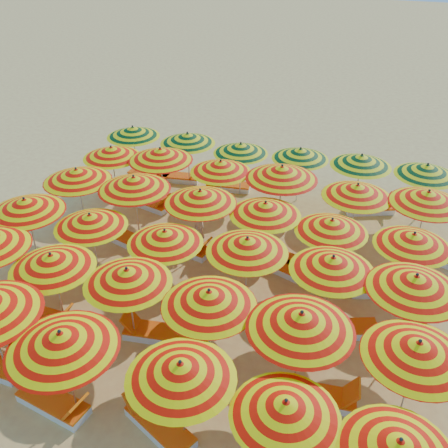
{
  "coord_description": "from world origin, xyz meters",
  "views": [
    {
      "loc": [
        4.22,
        -11.06,
        9.3
      ],
      "look_at": [
        0.0,
        0.5,
        1.6
      ],
      "focal_mm": 40.0,
      "sensor_mm": 36.0,
      "label": 1
    }
  ],
  "objects": [
    {
      "name": "ground",
      "position": [
        0.0,
        0.0,
        0.0
      ],
      "size": [
        120.0,
        120.0,
        0.0
      ],
      "primitive_type": "plane",
      "color": "#E3BD65",
      "rests_on": "ground"
    },
    {
      "name": "umbrella_2",
      "position": [
        -1.24,
        -5.48,
        2.13
      ],
      "size": [
        2.49,
        2.49,
        2.42
      ],
      "color": "silver",
      "rests_on": "ground"
    },
    {
      "name": "umbrella_3",
      "position": [
        1.23,
        -5.27,
        2.01
      ],
      "size": [
        2.16,
        2.16,
        2.28
      ],
      "color": "silver",
      "rests_on": "ground"
    },
    {
      "name": "umbrella_4",
      "position": [
        3.27,
        -5.32,
        1.89
      ],
      "size": [
        2.35,
        2.35,
        2.14
      ],
      "color": "silver",
      "rests_on": "ground"
    },
    {
      "name": "umbrella_5",
      "position": [
        5.2,
        -5.43,
        1.89
      ],
      "size": [
        2.17,
        2.17,
        2.15
      ],
      "color": "silver",
      "rests_on": "ground"
    },
    {
      "name": "umbrella_7",
      "position": [
        -3.19,
        -3.19,
        2.0
      ],
      "size": [
        2.62,
        2.62,
        2.27
      ],
      "color": "silver",
      "rests_on": "ground"
    },
    {
      "name": "umbrella_8",
      "position": [
        -1.14,
        -3.06,
        1.99
      ],
      "size": [
        2.6,
        2.6,
        2.26
      ],
      "color": "silver",
      "rests_on": "ground"
    },
    {
      "name": "umbrella_9",
      "position": [
        1.0,
        -3.2,
        2.04
      ],
      "size": [
        2.63,
        2.63,
        2.32
      ],
      "color": "silver",
      "rests_on": "ground"
    },
    {
      "name": "umbrella_10",
      "position": [
        3.09,
        -3.33,
        2.15
      ],
      "size": [
        2.64,
        2.64,
        2.44
      ],
      "color": "silver",
      "rests_on": "ground"
    },
    {
      "name": "umbrella_11",
      "position": [
        5.4,
        -3.23,
        2.05
      ],
      "size": [
        2.88,
        2.88,
        2.32
      ],
      "color": "silver",
      "rests_on": "ground"
    },
    {
      "name": "umbrella_12",
      "position": [
        -5.49,
        -1.27,
        2.09
      ],
      "size": [
        2.27,
        2.27,
        2.38
      ],
      "color": "silver",
      "rests_on": "ground"
    },
    {
      "name": "umbrella_13",
      "position": [
        -3.42,
        -1.13,
        1.94
      ],
      "size": [
        2.39,
        2.39,
        2.21
      ],
      "color": "silver",
      "rests_on": "ground"
    },
    {
      "name": "umbrella_14",
      "position": [
        -1.08,
        -1.15,
        1.93
      ],
      "size": [
        2.12,
        2.12,
        2.19
      ],
      "color": "silver",
      "rests_on": "ground"
    },
    {
      "name": "umbrella_15",
      "position": [
        1.15,
        -0.9,
        2.02
      ],
      "size": [
        2.33,
        2.33,
        2.3
      ],
      "color": "silver",
      "rests_on": "ground"
    },
    {
      "name": "umbrella_16",
      "position": [
        3.35,
        -0.9,
        1.99
      ],
      "size": [
        2.45,
        2.45,
        2.26
      ],
      "color": "silver",
      "rests_on": "ground"
    },
    {
      "name": "umbrella_17",
      "position": [
        5.27,
        -1.12,
        2.08
      ],
      "size": [
        2.28,
        2.28,
        2.37
      ],
      "color": "silver",
      "rests_on": "ground"
    },
    {
      "name": "umbrella_18",
      "position": [
        -5.26,
        0.97,
        2.07
      ],
      "size": [
        2.78,
        2.78,
        2.36
      ],
      "color": "silver",
      "rests_on": "ground"
    },
    {
      "name": "umbrella_19",
      "position": [
        -3.18,
        1.0,
        2.13
      ],
      "size": [
        2.97,
        2.97,
        2.43
      ],
      "color": "silver",
      "rests_on": "ground"
    },
    {
      "name": "umbrella_20",
      "position": [
        -0.94,
        1.0,
        2.07
      ],
      "size": [
        2.71,
        2.71,
        2.35
      ],
      "color": "silver",
      "rests_on": "ground"
    },
    {
      "name": "umbrella_21",
      "position": [
        1.05,
        1.14,
        1.98
      ],
      "size": [
        2.65,
        2.65,
        2.25
      ],
      "color": "silver",
      "rests_on": "ground"
    },
    {
      "name": "umbrella_22",
      "position": [
        3.02,
        0.97,
        1.92
      ],
      "size": [
        2.25,
        2.25,
        2.18
      ],
      "color": "silver",
      "rests_on": "ground"
    },
    {
      "name": "umbrella_23",
      "position": [
        5.18,
        0.99,
        1.93
      ],
      "size": [
        2.38,
        2.38,
        2.19
      ],
      "color": "silver",
      "rests_on": "ground"
    },
    {
      "name": "umbrella_24",
      "position": [
        -5.3,
        3.17,
        1.95
      ],
      "size": [
        2.55,
        2.55,
        2.22
      ],
      "color": "silver",
      "rests_on": "ground"
    },
    {
      "name": "umbrella_25",
      "position": [
        -3.38,
        3.26,
        2.12
      ],
      "size": [
        2.57,
        2.57,
        2.41
      ],
      "color": "silver",
      "rests_on": "ground"
    },
    {
      "name": "umbrella_26",
      "position": [
        -1.18,
        3.39,
        1.96
      ],
      "size": [
        2.79,
        2.79,
        2.23
      ],
      "color": "silver",
      "rests_on": "ground"
    },
    {
      "name": "umbrella_27",
      "position": [
        1.01,
        3.18,
        2.2
      ],
      "size": [
        2.62,
        2.62,
        2.5
      ],
      "color": "silver",
      "rests_on": "ground"
    },
    {
      "name": "umbrella_28",
      "position": [
        3.43,
        3.09,
        2.03
      ],
      "size": [
        2.62,
        2.62,
        2.3
      ],
      "color": "silver",
      "rests_on": "ground"
    },
    {
      "name": "umbrella_29",
      "position": [
        5.47,
        3.23,
        2.1
      ],
      "size": [
        2.77,
        2.77,
        2.38
      ],
      "color": "silver",
      "rests_on": "ground"
    },
    {
      "name": "umbrella_30",
      "position": [
        -5.54,
        5.19,
        1.96
      ],
      "size": [
        2.49,
        2.49,
        2.22
      ],
      "color": "silver",
      "rests_on": "ground"
    },
    {
      "name": "umbrella_31",
      "position": [
        -3.22,
        5.26,
        1.98
      ],
      "size": [
        2.8,
        2.8,
        2.25
      ],
      "color": "silver",
      "rests_on": "ground"
    },
    {
      "name": "umbrella_32",
      "position": [
        -1.05,
        5.19,
        1.91
      ],
      "size": [
        2.54,
        2.54,
        2.17
      ],
      "color": "silver",
      "rests_on": "ground"
    },
    {
      "name": "umbrella_33",
      "position": [
        1.13,
        5.45,
        1.92
      ],
      "size": [
        2.58,
        2.58,
        2.18
      ],
      "color": "silver",
      "rests_on": "ground"
    },
    {
      "name": "umbrella_34",
      "position": [
        3.27,
        5.47,
        1.98
      ],
      "size": [
        2.68,
        2.68,
        2.25
      ],
      "color": "silver",
      "rests_on": "ground"
    },
    {
      "name": "umbrella_35",
      "position": [
        5.43,
        5.51,
        1.96
      ],
      "size": [
        2.27,
        2.27,
        2.22
      ],
      "color": "silver",
      "rests_on": "ground"
    },
    {
      "name": "lounger_2",
      "position": [
        -1.74,
        -5.58,
        0.15
      ],
      "size": [
        1.8,
        0.83,
        0.69
      ],
      "rotation": [
        0.0,
        0.0,
        -0.15
      ],
      "color": "white",
      "rests_on": "ground"
    },
    {
      "name": "lounger_3",
      "position": [
        0.64,
        -5.28,
        0.15
      ],
      "size": [
        1.82,
        1.23,
        0.69
      ],
      "rotation": [
        0.0,
        0.0,
        2.73
      ],
      "color": "white",
      "rests_on": "ground"
    },
    {
      "name": "lounger_6",
      "position": [
        -3.69,
        -3.38,
        0.15
      ],
      "size": [
        1.74,
        0.61,
        0.69
      ],
      "rotation": [
        0.0,
        0.0,
        -0.02
      ],
      "color": "white",
      "rests_on": "ground"
    },
    {
      "name": "lounger_7",
      "position": [
        -0.64,
        -2.86,
        0.15
      ],
      "size": [
        1.8,
        0.85,
        0.69
      ],
      "rotation": [
        0.0,
        0.0,
        3.3
      ],
      "color": "white",
      "rests_on": "ground"
    },
    {
      "name": "lounger_8",
      "position": [
        3.69,
        -3.41,
        0.15
      ],
      "size": [
        1.79,
        0.79,
        0.69
      ],
      "rotation": [
        0.0,
        0.0,
        0.12
      ],
      "color": "white",
      "rests_on": "ground"
    },
    {
      "name": "lounger_9",
      "position": [
        3.86,
        -1.08,
        0.15
      ],
      "size": [
        1.82,
        1.19,
        0.69
      ],
      "rotation": [
        0.0,
        0.0,
        3.53
      ],
      "color": "white",
      "rests_on": "ground"
    },
    {
      "name": "lounger_10",
      "position": [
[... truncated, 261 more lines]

